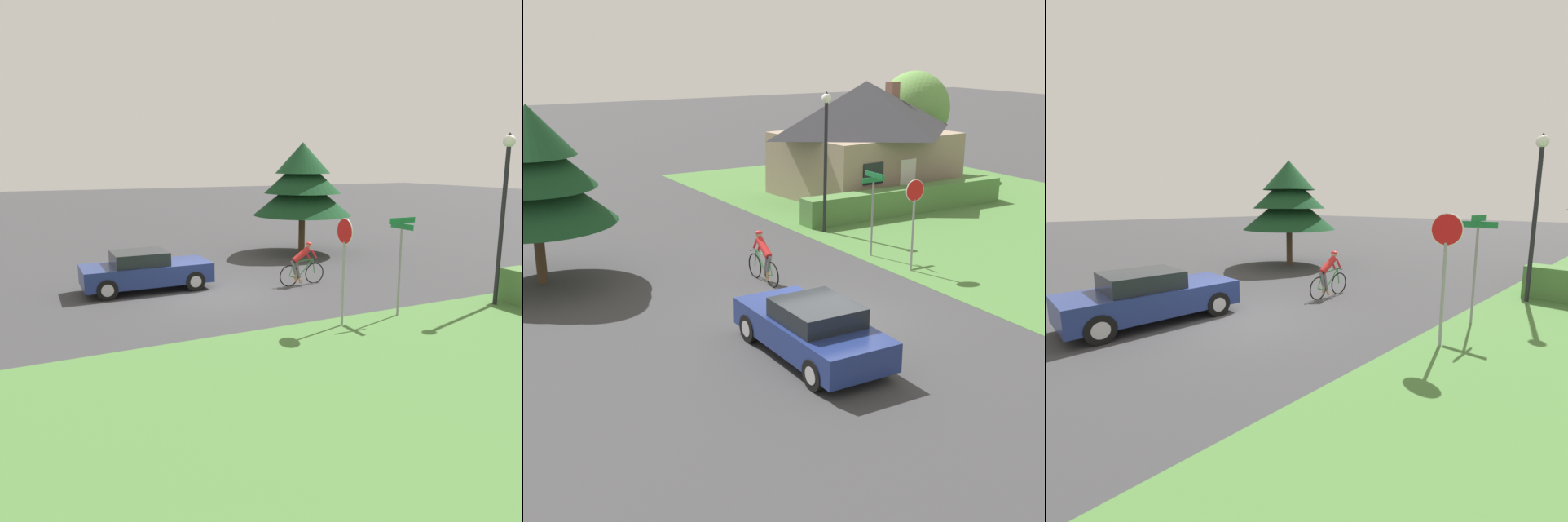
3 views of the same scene
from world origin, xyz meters
TOP-DOWN VIEW (x-y plane):
  - ground_plane at (0.00, 0.00)m, footprint 140.00×140.00m
  - sedan_left_lane at (-1.53, -1.67)m, footprint 1.92×4.32m
  - cyclist at (0.11, 3.58)m, footprint 0.44×1.83m
  - stop_sign at (4.65, 2.20)m, footprint 0.69×0.07m
  - street_lamp at (5.01, 7.66)m, footprint 0.36×0.36m
  - street_name_sign at (4.58, 4.17)m, footprint 0.90×0.90m
  - conifer_tall_near at (-5.62, 6.92)m, footprint 4.69×4.69m

SIDE VIEW (x-z plane):
  - ground_plane at x=0.00m, z-range 0.00..0.00m
  - sedan_left_lane at x=-1.53m, z-range -0.01..1.36m
  - cyclist at x=0.11m, z-range -0.04..1.52m
  - street_name_sign at x=4.58m, z-range 0.53..3.37m
  - stop_sign at x=4.65m, z-range 0.59..3.50m
  - conifer_tall_near at x=-5.62m, z-range 0.68..5.95m
  - street_lamp at x=5.01m, z-range 0.83..6.03m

